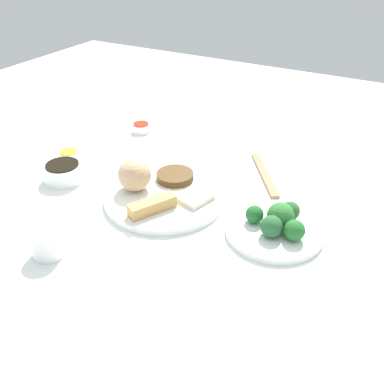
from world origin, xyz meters
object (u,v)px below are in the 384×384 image
soy_sauce_bowl (63,173)px  broccoli_plate (274,231)px  sauce_ramekin_sweet_and_sour (141,128)px  main_plate (165,197)px  sauce_ramekin_hot_mustard (69,156)px  chopsticks_pair (264,174)px  teacup (47,244)px

soy_sauce_bowl → broccoli_plate: bearing=4.7°
broccoli_plate → sauce_ramekin_sweet_and_sour: size_ratio=3.62×
main_plate → sauce_ramekin_hot_mustard: size_ratio=5.01×
main_plate → broccoli_plate: 0.26m
sauce_ramekin_hot_mustard → chopsticks_pair: (0.49, 0.17, -0.01)m
sauce_ramekin_hot_mustard → sauce_ramekin_sweet_and_sour: (0.06, 0.24, 0.00)m
chopsticks_pair → sauce_ramekin_hot_mustard: bearing=-160.2°
sauce_ramekin_hot_mustard → chopsticks_pair: size_ratio=0.25×
main_plate → teacup: teacup is taller
main_plate → teacup: 0.28m
main_plate → sauce_ramekin_sweet_and_sour: (-0.26, 0.29, 0.00)m
teacup → chopsticks_pair: size_ratio=0.29×
teacup → chopsticks_pair: teacup is taller
sauce_ramekin_hot_mustard → sauce_ramekin_sweet_and_sour: same height
main_plate → sauce_ramekin_sweet_and_sour: bearing=132.4°
soy_sauce_bowl → teacup: bearing=-52.9°
broccoli_plate → soy_sauce_bowl: bearing=-175.3°
broccoli_plate → soy_sauce_bowl: 0.53m
sauce_ramekin_hot_mustard → chopsticks_pair: bearing=19.8°
soy_sauce_bowl → teacup: 0.28m
soy_sauce_bowl → sauce_ramekin_sweet_and_sour: 0.33m
teacup → chopsticks_pair: (0.25, 0.49, -0.02)m
sauce_ramekin_hot_mustard → sauce_ramekin_sweet_and_sour: bearing=75.3°
broccoli_plate → soy_sauce_bowl: soy_sauce_bowl is taller
teacup → sauce_ramekin_sweet_and_sour: bearing=106.8°
broccoli_plate → teacup: teacup is taller
sauce_ramekin_hot_mustard → broccoli_plate: bearing=-3.9°
soy_sauce_bowl → sauce_ramekin_sweet_and_sour: size_ratio=1.77×
main_plate → teacup: size_ratio=4.36×
broccoli_plate → chopsticks_pair: 0.24m
chopsticks_pair → main_plate: bearing=-126.4°
broccoli_plate → sauce_ramekin_hot_mustard: bearing=176.1°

